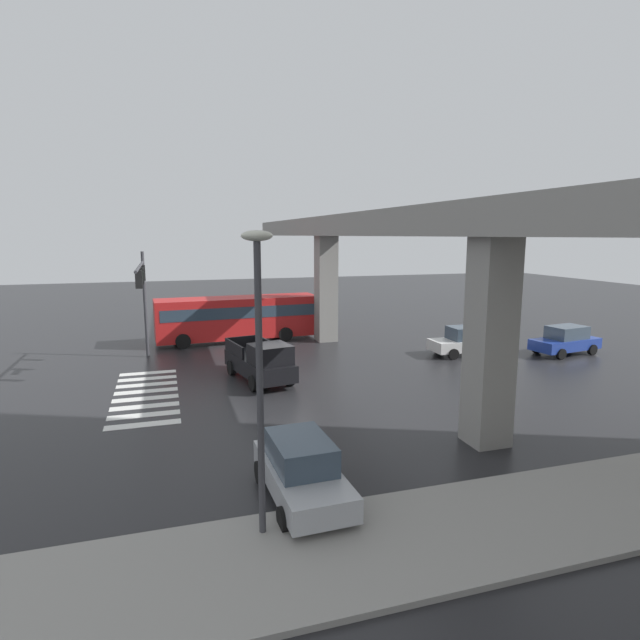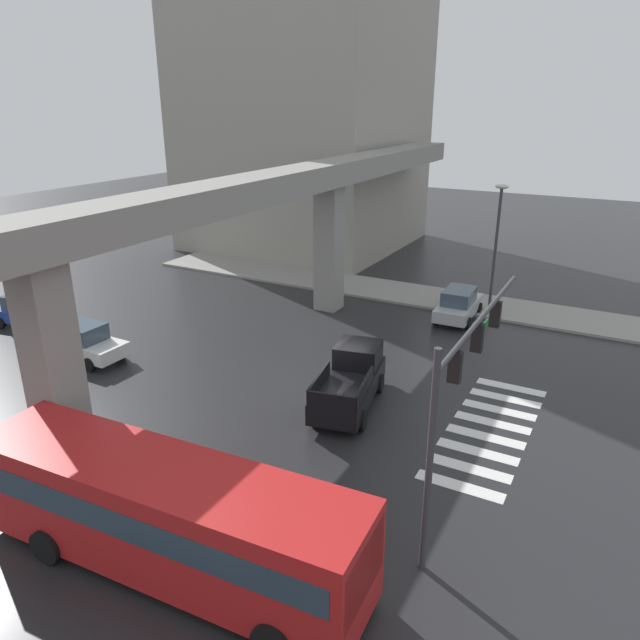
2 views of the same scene
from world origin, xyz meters
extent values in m
plane|color=#232326|center=(0.00, 0.00, 0.00)|extent=(120.00, 120.00, 0.00)
cube|color=silver|center=(-3.85, -6.50, 0.01)|extent=(0.55, 2.80, 0.01)
cube|color=silver|center=(-2.75, -6.50, 0.01)|extent=(0.55, 2.80, 0.01)
cube|color=silver|center=(-1.65, -6.50, 0.01)|extent=(0.55, 2.80, 0.01)
cube|color=silver|center=(-0.55, -6.50, 0.01)|extent=(0.55, 2.80, 0.01)
cube|color=silver|center=(0.55, -6.50, 0.01)|extent=(0.55, 2.80, 0.01)
cube|color=silver|center=(1.65, -6.50, 0.01)|extent=(0.55, 2.80, 0.01)
cube|color=silver|center=(2.75, -6.50, 0.01)|extent=(0.55, 2.80, 0.01)
cube|color=silver|center=(3.85, -6.50, 0.01)|extent=(0.55, 2.80, 0.01)
cube|color=gray|center=(0.00, 4.94, 7.68)|extent=(51.69, 2.17, 1.20)
cube|color=gray|center=(-9.09, 4.94, 3.54)|extent=(1.30, 1.30, 7.08)
cube|color=gray|center=(9.09, 4.94, 3.54)|extent=(1.30, 1.30, 7.08)
cube|color=gray|center=(13.60, 2.00, 0.07)|extent=(4.00, 36.00, 0.15)
cube|color=black|center=(-0.85, -1.16, 0.78)|extent=(5.37, 2.86, 0.80)
cube|color=black|center=(0.57, -0.88, 1.63)|extent=(2.01, 2.05, 0.90)
cube|color=#3F5160|center=(1.03, -0.79, 1.63)|extent=(0.42, 1.66, 0.77)
cube|color=black|center=(-2.14, -0.53, 1.48)|extent=(2.62, 0.62, 0.60)
cube|color=black|center=(-1.80, -2.24, 1.48)|extent=(2.62, 0.62, 0.60)
cube|color=black|center=(-3.30, -1.65, 1.48)|extent=(0.44, 1.73, 0.60)
cylinder|color=black|center=(0.53, 0.03, 0.38)|extent=(0.80, 0.42, 0.76)
cylinder|color=black|center=(0.88, -1.74, 0.38)|extent=(0.80, 0.42, 0.76)
cylinder|color=black|center=(-2.58, -0.58, 0.38)|extent=(0.80, 0.42, 0.76)
cylinder|color=black|center=(-2.22, -2.36, 0.38)|extent=(0.80, 0.42, 0.76)
cube|color=red|center=(-10.74, -0.79, 1.64)|extent=(3.07, 10.92, 2.70)
cube|color=#2D3D4C|center=(-10.74, -0.79, 2.11)|extent=(3.08, 10.38, 0.76)
cube|color=#2D3D4C|center=(-10.45, -6.14, 1.98)|extent=(2.25, 0.20, 1.49)
cylinder|color=black|center=(-9.31, -4.50, 0.48)|extent=(0.40, 0.98, 0.96)
cylinder|color=black|center=(-11.76, -4.63, 0.48)|extent=(0.40, 0.98, 0.96)
cylinder|color=black|center=(-9.67, 2.24, 0.48)|extent=(0.40, 0.98, 0.96)
cylinder|color=black|center=(-12.12, 2.11, 0.48)|extent=(0.40, 0.98, 0.96)
cube|color=silver|center=(-2.62, 11.70, 0.64)|extent=(1.81, 4.32, 0.64)
cube|color=#384756|center=(-2.62, 11.80, 1.34)|extent=(1.52, 2.25, 0.76)
cylinder|color=black|center=(-1.77, 10.36, 0.32)|extent=(0.25, 0.64, 0.64)
cylinder|color=black|center=(-3.50, 10.38, 0.32)|extent=(0.25, 0.64, 0.64)
cylinder|color=black|center=(-1.74, 13.02, 0.32)|extent=(0.25, 0.64, 0.64)
cylinder|color=black|center=(-3.46, 13.05, 0.32)|extent=(0.25, 0.64, 0.64)
cube|color=#A8AAAF|center=(10.97, -2.15, 0.64)|extent=(4.36, 1.90, 0.64)
cube|color=#384756|center=(10.87, -2.15, 1.34)|extent=(2.28, 1.57, 0.76)
cylinder|color=black|center=(12.27, -1.24, 0.32)|extent=(0.65, 0.26, 0.64)
cylinder|color=black|center=(12.33, -2.96, 0.32)|extent=(0.65, 0.26, 0.64)
cylinder|color=black|center=(9.61, -1.33, 0.32)|extent=(0.65, 0.26, 0.64)
cylinder|color=black|center=(9.66, -3.05, 0.32)|extent=(0.65, 0.26, 0.64)
cube|color=#1E3899|center=(-1.01, 17.54, 0.64)|extent=(2.36, 4.51, 0.64)
cube|color=#384756|center=(-1.02, 17.64, 1.34)|extent=(1.80, 2.43, 0.76)
cylinder|color=black|center=(0.04, 16.34, 0.32)|extent=(0.33, 0.67, 0.64)
cylinder|color=black|center=(-1.67, 16.09, 0.32)|extent=(0.33, 0.67, 0.64)
cylinder|color=black|center=(-0.34, 18.98, 0.32)|extent=(0.33, 0.67, 0.64)
cylinder|color=black|center=(-2.05, 18.73, 0.32)|extent=(0.33, 0.67, 0.64)
cylinder|color=#38383D|center=(-7.68, -6.59, 3.10)|extent=(0.18, 0.18, 6.20)
cylinder|color=#38383D|center=(-3.38, -6.59, 5.60)|extent=(8.60, 0.14, 0.14)
cube|color=black|center=(-6.08, -6.59, 5.08)|extent=(0.24, 0.32, 0.84)
sphere|color=red|center=(-6.08, -6.59, 5.34)|extent=(0.17, 0.17, 0.17)
cube|color=black|center=(-3.88, -6.59, 5.08)|extent=(0.24, 0.32, 0.84)
sphere|color=red|center=(-3.88, -6.59, 5.34)|extent=(0.17, 0.17, 0.17)
cube|color=black|center=(-1.68, -6.59, 5.08)|extent=(0.24, 0.32, 0.84)
sphere|color=red|center=(-1.68, -6.59, 5.34)|extent=(0.17, 0.17, 0.17)
cube|color=#19722D|center=(-3.30, -6.59, 5.15)|extent=(1.10, 0.04, 0.28)
cylinder|color=#38383D|center=(12.40, -3.50, 3.50)|extent=(0.16, 0.16, 7.00)
ellipsoid|color=beige|center=(12.40, -3.50, 7.12)|extent=(0.44, 0.70, 0.24)
camera|label=1|loc=(23.49, -5.47, 7.14)|focal=28.65mm
camera|label=2|loc=(-19.54, -10.01, 11.40)|focal=33.07mm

